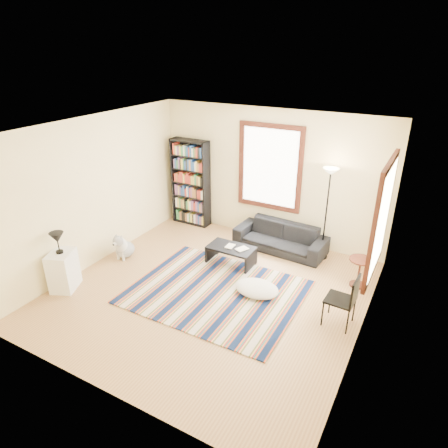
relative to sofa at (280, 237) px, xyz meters
The scene contains 21 objects.
floor 2.13m from the sofa, 103.15° to the right, with size 5.00×5.00×0.10m, color tan.
ceiling 3.33m from the sofa, 103.15° to the right, with size 5.00×5.00×0.10m, color white.
wall_back 1.32m from the sofa, 133.76° to the left, with size 5.00×0.10×2.80m, color #FFEBAB.
wall_front 4.76m from the sofa, 95.94° to the right, with size 5.00×0.10×2.80m, color #FFEBAB.
wall_left 3.83m from the sofa, 145.91° to the right, with size 0.10×5.00×2.80m, color #FFEBAB.
wall_right 3.12m from the sofa, 44.71° to the right, with size 0.10×5.00×2.80m, color #FFEBAB.
window_back 1.47m from the sofa, 138.74° to the left, with size 1.20×0.06×1.60m, color white.
window_right 2.70m from the sofa, 32.12° to the right, with size 0.06×1.20×1.60m, color white.
rug 2.07m from the sofa, 100.79° to the right, with size 2.86×2.29×0.02m, color #0B193B.
sofa is the anchor object (origin of this frame).
bookshelf 2.48m from the sofa, behind, with size 0.90×0.30×2.00m, color black.
coffee_table 1.18m from the sofa, 121.77° to the right, with size 0.90×0.50×0.36m, color black.
book_a 1.24m from the sofa, 125.71° to the right, with size 0.20×0.15×0.02m, color beige.
book_b 1.07m from the sofa, 116.31° to the right, with size 0.17×0.23×0.02m, color beige.
floor_cushion 1.72m from the sofa, 81.66° to the right, with size 0.78×0.58×0.19m, color silver.
floor_lamp 1.08m from the sofa, ahead, with size 0.30×0.30×1.86m, color black, non-canonical shape.
side_table 1.83m from the sofa, 19.46° to the right, with size 0.40×0.40×0.54m, color #4B2112.
folding_chair 2.48m from the sofa, 47.54° to the right, with size 0.42×0.40×0.86m, color black.
white_cabinet 4.21m from the sofa, 131.28° to the right, with size 0.38×0.50×0.70m, color white.
table_lamp 4.26m from the sofa, 131.28° to the right, with size 0.24×0.24×0.38m, color black, non-canonical shape.
dog 3.17m from the sofa, 145.61° to the right, with size 0.38×0.53×0.53m, color silver, non-canonical shape.
Camera 1 is at (3.02, -4.98, 3.97)m, focal length 32.00 mm.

